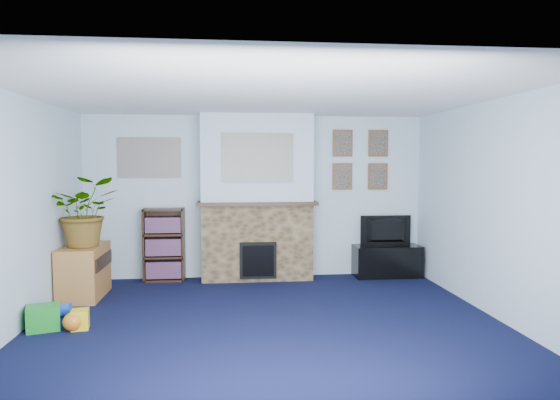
{
  "coord_description": "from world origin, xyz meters",
  "views": [
    {
      "loc": [
        -0.4,
        -5.17,
        1.7
      ],
      "look_at": [
        0.21,
        0.81,
        1.26
      ],
      "focal_mm": 32.0,
      "sensor_mm": 36.0,
      "label": 1
    }
  ],
  "objects": [
    {
      "name": "mantel_teddy",
      "position": [
        -0.54,
        2.0,
        1.22
      ],
      "size": [
        0.13,
        0.13,
        0.13
      ],
      "primitive_type": "sphere",
      "color": "gray",
      "rests_on": "chimney_breast"
    },
    {
      "name": "wall_left",
      "position": [
        -2.5,
        0.0,
        1.2
      ],
      "size": [
        0.04,
        4.5,
        2.4
      ],
      "primitive_type": "cube",
      "color": "silver",
      "rests_on": "ground"
    },
    {
      "name": "wall_back",
      "position": [
        0.0,
        2.25,
        1.2
      ],
      "size": [
        5.0,
        0.04,
        2.4
      ],
      "primitive_type": "cube",
      "color": "silver",
      "rests_on": "ground"
    },
    {
      "name": "chimney_breast",
      "position": [
        0.0,
        2.05,
        1.18
      ],
      "size": [
        1.72,
        0.5,
        2.4
      ],
      "color": "brown",
      "rests_on": "ground"
    },
    {
      "name": "portrait_tr",
      "position": [
        1.85,
        2.23,
        2.0
      ],
      "size": [
        0.3,
        0.03,
        0.4
      ],
      "primitive_type": "cube",
      "color": "brown",
      "rests_on": "wall_back"
    },
    {
      "name": "television",
      "position": [
        1.95,
        2.05,
        0.69
      ],
      "size": [
        0.77,
        0.11,
        0.44
      ],
      "primitive_type": "imported",
      "rotation": [
        0.0,
        0.0,
        3.13
      ],
      "color": "black",
      "rests_on": "tv_stand"
    },
    {
      "name": "bookshelf",
      "position": [
        -1.34,
        2.11,
        0.5
      ],
      "size": [
        0.58,
        0.28,
        1.05
      ],
      "color": "black",
      "rests_on": "ground"
    },
    {
      "name": "mantel_clock",
      "position": [
        -0.1,
        2.0,
        1.22
      ],
      "size": [
        0.1,
        0.06,
        0.14
      ],
      "primitive_type": "cube",
      "color": "gold",
      "rests_on": "chimney_breast"
    },
    {
      "name": "collage_left",
      "position": [
        -1.55,
        2.23,
        1.78
      ],
      "size": [
        0.9,
        0.03,
        0.58
      ],
      "primitive_type": "cube",
      "color": "gray",
      "rests_on": "wall_back"
    },
    {
      "name": "toy_block",
      "position": [
        -1.93,
        0.02,
        0.11
      ],
      "size": [
        0.19,
        0.19,
        0.2
      ],
      "primitive_type": "cube",
      "rotation": [
        0.0,
        0.0,
        0.17
      ],
      "color": "yellow",
      "rests_on": "ground"
    },
    {
      "name": "toy_tube",
      "position": [
        -2.3,
        0.45,
        0.07
      ],
      "size": [
        0.31,
        0.14,
        0.18
      ],
      "primitive_type": "cylinder",
      "rotation": [
        0.0,
        1.43,
        0.0
      ],
      "color": "blue",
      "rests_on": "ground"
    },
    {
      "name": "potted_plant",
      "position": [
        -2.19,
        1.23,
        1.1
      ],
      "size": [
        0.94,
        0.87,
        0.88
      ],
      "primitive_type": "imported",
      "rotation": [
        0.0,
        0.0,
        0.26
      ],
      "color": "#26661E",
      "rests_on": "sideboard"
    },
    {
      "name": "wall_front",
      "position": [
        0.0,
        -2.25,
        1.2
      ],
      "size": [
        5.0,
        0.04,
        2.4
      ],
      "primitive_type": "cube",
      "color": "silver",
      "rests_on": "ground"
    },
    {
      "name": "tv_stand",
      "position": [
        1.95,
        2.03,
        0.23
      ],
      "size": [
        0.99,
        0.42,
        0.47
      ],
      "primitive_type": "cube",
      "color": "black",
      "rests_on": "ground"
    },
    {
      "name": "toy_ball",
      "position": [
        -1.99,
        -0.04,
        0.09
      ],
      "size": [
        0.19,
        0.19,
        0.19
      ],
      "primitive_type": "sphere",
      "color": "orange",
      "rests_on": "ground"
    },
    {
      "name": "green_crate",
      "position": [
        -2.3,
        0.03,
        0.14
      ],
      "size": [
        0.38,
        0.34,
        0.25
      ],
      "primitive_type": "cube",
      "rotation": [
        0.0,
        0.0,
        0.32
      ],
      "color": "#198C26",
      "rests_on": "ground"
    },
    {
      "name": "mantel_candle",
      "position": [
        0.27,
        2.0,
        1.23
      ],
      "size": [
        0.05,
        0.05,
        0.15
      ],
      "primitive_type": "cylinder",
      "color": "#B2BFC6",
      "rests_on": "chimney_breast"
    },
    {
      "name": "sideboard",
      "position": [
        -2.24,
        1.28,
        0.35
      ],
      "size": [
        0.47,
        0.85,
        0.66
      ],
      "primitive_type": "cube",
      "color": "#A46C34",
      "rests_on": "ground"
    },
    {
      "name": "collage_main",
      "position": [
        0.0,
        1.84,
        1.78
      ],
      "size": [
        1.0,
        0.03,
        0.68
      ],
      "primitive_type": "cube",
      "color": "gray",
      "rests_on": "chimney_breast"
    },
    {
      "name": "portrait_bl",
      "position": [
        1.3,
        2.23,
        1.5
      ],
      "size": [
        0.3,
        0.03,
        0.4
      ],
      "primitive_type": "cube",
      "color": "brown",
      "rests_on": "wall_back"
    },
    {
      "name": "mantel_can",
      "position": [
        0.64,
        2.0,
        1.21
      ],
      "size": [
        0.05,
        0.05,
        0.11
      ],
      "primitive_type": "cylinder",
      "color": "yellow",
      "rests_on": "chimney_breast"
    },
    {
      "name": "floor",
      "position": [
        0.0,
        0.0,
        0.0
      ],
      "size": [
        5.0,
        4.5,
        0.01
      ],
      "primitive_type": "cube",
      "color": "black",
      "rests_on": "ground"
    },
    {
      "name": "portrait_br",
      "position": [
        1.85,
        2.23,
        1.5
      ],
      "size": [
        0.3,
        0.03,
        0.4
      ],
      "primitive_type": "cube",
      "color": "brown",
      "rests_on": "wall_back"
    },
    {
      "name": "wall_right",
      "position": [
        2.5,
        0.0,
        1.2
      ],
      "size": [
        0.04,
        4.5,
        2.4
      ],
      "primitive_type": "cube",
      "color": "silver",
      "rests_on": "ground"
    },
    {
      "name": "portrait_tl",
      "position": [
        1.3,
        2.23,
        2.0
      ],
      "size": [
        0.3,
        0.03,
        0.4
      ],
      "primitive_type": "cube",
      "color": "brown",
      "rests_on": "wall_back"
    },
    {
      "name": "ceiling",
      "position": [
        0.0,
        0.0,
        2.4
      ],
      "size": [
        5.0,
        4.5,
        0.01
      ],
      "primitive_type": "cube",
      "color": "white",
      "rests_on": "wall_back"
    }
  ]
}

